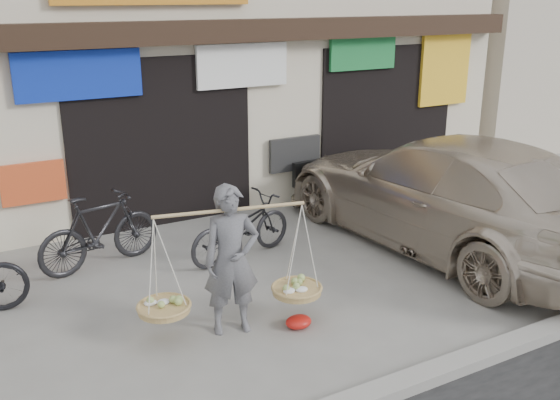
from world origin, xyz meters
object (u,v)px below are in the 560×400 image
street_vendor (232,265)px  suv (445,191)px  bike_2 (241,228)px  bike_1 (99,231)px

street_vendor → suv: (3.83, 0.80, 0.04)m
bike_2 → suv: (2.87, -0.99, 0.38)m
street_vendor → bike_1: bearing=121.8°
street_vendor → bike_1: street_vendor is taller
bike_1 → suv: suv is taller
street_vendor → bike_1: size_ratio=1.15×
bike_2 → bike_1: bearing=57.4°
bike_2 → suv: size_ratio=0.29×
bike_1 → bike_2: size_ratio=1.02×
bike_1 → suv: size_ratio=0.30×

